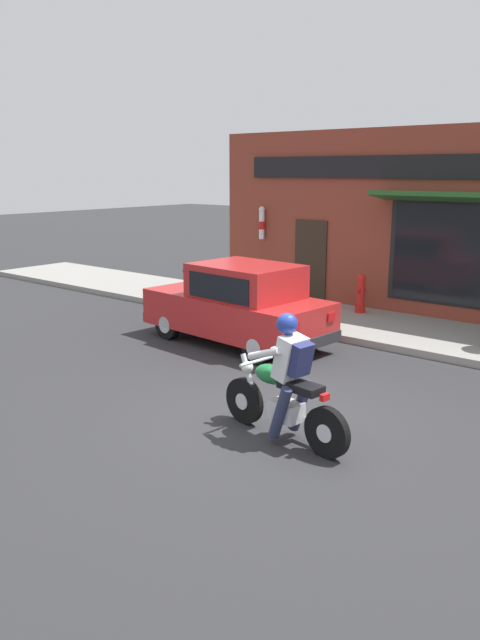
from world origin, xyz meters
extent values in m
plane|color=#2B2B2D|center=(0.00, 0.00, 0.00)|extent=(80.00, 80.00, 0.00)
cube|color=gray|center=(5.21, 3.00, 0.07)|extent=(2.60, 22.00, 0.14)
cube|color=brown|center=(6.76, 0.58, 2.10)|extent=(0.50, 11.67, 4.20)
cube|color=#2D2319|center=(6.49, 3.79, 1.05)|extent=(0.04, 0.90, 2.10)
cube|color=black|center=(6.48, 0.58, 3.35)|extent=(0.06, 9.92, 0.50)
cylinder|color=white|center=(6.41, 5.25, 1.90)|extent=(0.14, 0.14, 0.70)
cylinder|color=red|center=(6.41, 5.25, 1.90)|extent=(0.15, 0.15, 0.20)
sphere|color=silver|center=(6.41, 5.25, 2.30)|extent=(0.16, 0.16, 0.16)
cylinder|color=black|center=(-0.40, 0.32, 0.31)|extent=(0.18, 0.63, 0.62)
cylinder|color=silver|center=(-0.40, 0.32, 0.31)|extent=(0.15, 0.23, 0.22)
cylinder|color=black|center=(-0.59, -1.07, 0.31)|extent=(0.18, 0.63, 0.62)
cylinder|color=silver|center=(-0.59, -1.07, 0.31)|extent=(0.15, 0.23, 0.22)
cube|color=silver|center=(-0.50, -0.42, 0.39)|extent=(0.33, 0.43, 0.24)
ellipsoid|color=#196B33|center=(-0.46, -0.17, 0.80)|extent=(0.37, 0.56, 0.24)
cube|color=black|center=(-0.53, -0.65, 0.76)|extent=(0.33, 0.59, 0.10)
cylinder|color=silver|center=(-0.41, 0.22, 0.62)|extent=(0.11, 0.33, 0.68)
cylinder|color=silver|center=(-0.43, 0.10, 0.91)|extent=(0.56, 0.12, 0.04)
sphere|color=silver|center=(-0.40, 0.27, 0.79)|extent=(0.16, 0.16, 0.16)
cylinder|color=silver|center=(-0.39, -0.84, 0.29)|extent=(0.15, 0.56, 0.08)
cube|color=red|center=(-0.58, -1.02, 0.73)|extent=(0.13, 0.08, 0.08)
cylinder|color=#282D4C|center=(-0.69, -0.47, 0.43)|extent=(0.19, 0.37, 0.71)
cylinder|color=#282D4C|center=(-0.33, -0.52, 0.43)|extent=(0.19, 0.37, 0.71)
cube|color=silver|center=(-0.50, -0.47, 1.08)|extent=(0.38, 0.37, 0.57)
cylinder|color=silver|center=(-0.67, -0.21, 1.12)|extent=(0.16, 0.53, 0.26)
cylinder|color=silver|center=(-0.27, -0.26, 1.12)|extent=(0.16, 0.53, 0.26)
sphere|color=navy|center=(-0.50, -0.41, 1.49)|extent=(0.26, 0.26, 0.26)
cube|color=navy|center=(-0.53, -0.63, 1.10)|extent=(0.31, 0.28, 0.42)
cylinder|color=black|center=(1.95, 4.17, 0.30)|extent=(0.23, 0.61, 0.60)
cylinder|color=silver|center=(1.95, 4.17, 0.30)|extent=(0.23, 0.35, 0.33)
cylinder|color=black|center=(3.39, 4.06, 0.30)|extent=(0.23, 0.61, 0.60)
cylinder|color=silver|center=(3.39, 4.06, 0.30)|extent=(0.23, 0.35, 0.33)
cylinder|color=black|center=(1.76, 1.78, 0.30)|extent=(0.23, 0.61, 0.60)
cylinder|color=silver|center=(1.76, 1.78, 0.30)|extent=(0.23, 0.35, 0.33)
cylinder|color=black|center=(3.19, 1.66, 0.30)|extent=(0.23, 0.61, 0.60)
cylinder|color=silver|center=(3.19, 1.66, 0.30)|extent=(0.23, 0.35, 0.33)
cube|color=red|center=(2.57, 2.92, 0.60)|extent=(1.94, 3.82, 0.70)
cube|color=red|center=(2.55, 2.67, 1.24)|extent=(1.59, 2.01, 0.66)
cube|color=black|center=(2.62, 3.54, 1.19)|extent=(1.35, 0.46, 0.51)
cube|color=black|center=(1.83, 2.73, 1.22)|extent=(0.15, 1.52, 0.46)
cube|color=black|center=(3.27, 2.61, 1.22)|extent=(0.15, 1.52, 0.46)
cube|color=silver|center=(2.22, 4.81, 0.72)|extent=(0.24, 0.06, 0.14)
cube|color=red|center=(1.91, 1.11, 0.74)|extent=(0.20, 0.06, 0.16)
cube|color=silver|center=(3.23, 4.73, 0.72)|extent=(0.24, 0.06, 0.14)
cube|color=red|center=(2.93, 1.02, 0.74)|extent=(0.20, 0.06, 0.16)
cube|color=#28282B|center=(2.72, 4.74, 0.35)|extent=(1.61, 0.25, 0.20)
cube|color=#28282B|center=(2.42, 1.10, 0.35)|extent=(1.61, 0.25, 0.20)
cylinder|color=red|center=(5.96, 2.08, 0.22)|extent=(0.24, 0.24, 0.16)
cylinder|color=red|center=(5.96, 2.08, 0.59)|extent=(0.18, 0.18, 0.58)
sphere|color=red|center=(5.96, 2.08, 0.92)|extent=(0.20, 0.20, 0.20)
cylinder|color=red|center=(5.83, 2.08, 0.64)|extent=(0.10, 0.08, 0.08)
cylinder|color=red|center=(6.09, 2.08, 0.64)|extent=(0.10, 0.08, 0.08)
cube|color=black|center=(4.81, 5.54, 0.16)|extent=(0.36, 0.36, 0.04)
cone|color=orange|center=(4.81, 5.54, 0.46)|extent=(0.28, 0.28, 0.56)
cylinder|color=white|center=(4.81, 5.54, 0.48)|extent=(0.20, 0.20, 0.08)
camera|label=1|loc=(-6.43, -4.55, 3.27)|focal=35.00mm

